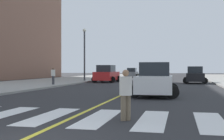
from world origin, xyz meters
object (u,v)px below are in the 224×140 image
object	(u,v)px
car_white_third	(155,80)
street_lamp	(84,49)
pedestrian_walking_west	(53,75)
pedestrian_crossing	(126,92)
car_gray_second	(132,73)
car_red_nearest	(107,74)
car_black_fourth	(195,75)

from	to	relation	value
car_white_third	street_lamp	distance (m)	21.42
pedestrian_walking_west	pedestrian_crossing	bearing A→B (deg)	-10.09
car_gray_second	pedestrian_walking_west	size ratio (longest dim) A/B	2.48
car_red_nearest	pedestrian_crossing	bearing A→B (deg)	-72.48
car_red_nearest	street_lamp	xyz separation A→B (m)	(-3.05, 0.63, 3.14)
car_gray_second	car_black_fourth	distance (m)	24.03
car_white_third	street_lamp	world-z (taller)	street_lamp
street_lamp	pedestrian_crossing	bearing A→B (deg)	-69.66
car_red_nearest	car_white_third	xyz separation A→B (m)	(7.33, -17.84, -0.03)
car_red_nearest	car_black_fourth	xyz separation A→B (m)	(10.51, -0.53, -0.08)
car_red_nearest	car_gray_second	xyz separation A→B (m)	(-0.09, 21.03, -0.14)
car_black_fourth	car_red_nearest	bearing A→B (deg)	-1.66
car_gray_second	car_white_third	size ratio (longest dim) A/B	0.88
car_red_nearest	pedestrian_crossing	world-z (taller)	car_red_nearest
pedestrian_crossing	street_lamp	distance (m)	29.41
car_gray_second	pedestrian_crossing	bearing A→B (deg)	-81.54
car_white_third	car_black_fourth	distance (m)	17.60
car_red_nearest	pedestrian_walking_west	distance (m)	9.71
car_black_fourth	street_lamp	distance (m)	13.98
car_black_fourth	street_lamp	size ratio (longest dim) A/B	0.65
pedestrian_walking_west	street_lamp	world-z (taller)	street_lamp
car_red_nearest	car_black_fourth	distance (m)	10.52
car_gray_second	pedestrian_crossing	size ratio (longest dim) A/B	2.49
car_black_fourth	street_lamp	world-z (taller)	street_lamp
car_gray_second	pedestrian_crossing	world-z (taller)	car_gray_second
car_white_third	pedestrian_crossing	size ratio (longest dim) A/B	2.83
car_white_third	pedestrian_crossing	bearing A→B (deg)	87.26
car_black_fourth	pedestrian_crossing	xyz separation A→B (m)	(-3.40, -26.25, 0.00)
car_black_fourth	pedestrian_crossing	world-z (taller)	car_black_fourth
car_gray_second	pedestrian_walking_west	distance (m)	30.40
pedestrian_walking_west	car_white_third	bearing A→B (deg)	10.17
car_black_fourth	pedestrian_crossing	distance (m)	26.47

